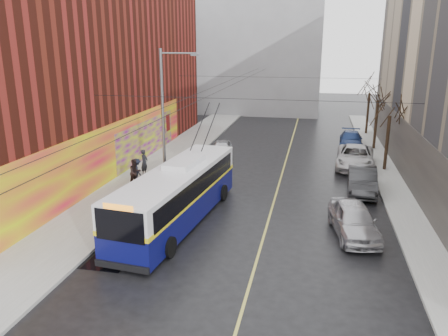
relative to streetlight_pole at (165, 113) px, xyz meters
The scene contains 22 objects.
ground 12.70m from the streetlight_pole, 58.46° to the right, with size 140.00×140.00×0.00m, color black.
sidewalk_left 5.50m from the streetlight_pole, 132.95° to the left, with size 4.00×60.00×0.15m, color gray.
sidewalk_right 16.00m from the streetlight_pole, ahead, with size 2.00×60.00×0.15m, color gray.
lane_line 9.89m from the streetlight_pole, 27.64° to the left, with size 0.12×50.00×0.01m, color #BFB74C.
building_left 10.84m from the streetlight_pole, 157.92° to the left, with size 12.11×36.00×14.00m.
building_far 35.24m from the streetlight_pole, 89.77° to the left, with size 20.50×12.10×18.00m.
streetlight_pole is the anchor object (origin of this frame).
catenary_wires 6.14m from the streetlight_pole, 52.95° to the left, with size 18.00×60.00×0.22m.
tree_near 16.28m from the streetlight_pole, 21.62° to the left, with size 3.20×3.20×6.40m.
tree_mid 19.96m from the streetlight_pole, 40.65° to the left, with size 3.20×3.20×6.68m.
tree_far 25.09m from the streetlight_pole, 52.88° to the left, with size 3.20×3.20×6.57m.
puddle 11.89m from the streetlight_pole, 84.56° to the right, with size 2.15×3.12×0.01m, color black.
pigeons_flying 4.46m from the streetlight_pole, ahead, with size 2.21×1.60×1.49m.
trolleybus 7.82m from the streetlight_pole, 66.06° to the right, with size 3.76×12.16×5.69m.
parked_car_a 14.16m from the streetlight_pole, 27.93° to the right, with size 1.94×4.83×1.65m, color #BBBAC0.
parked_car_b 13.63m from the streetlight_pole, ahead, with size 1.73×4.97×1.64m, color #2B2C2E.
parked_car_c 15.11m from the streetlight_pole, 26.79° to the left, with size 2.78×6.04×1.68m, color #BCBCBE.
parked_car_d 19.30m from the streetlight_pole, 45.84° to the left, with size 2.03×4.98×1.45m, color navy.
following_car 8.98m from the streetlight_pole, 74.17° to the left, with size 1.65×4.11×1.40m, color silver.
pedestrian_a 4.32m from the streetlight_pole, 157.93° to the left, with size 0.69×0.45×1.88m, color black.
pedestrian_b 4.44m from the streetlight_pole, 133.94° to the right, with size 0.90×0.70×1.84m, color black.
pedestrian_c 4.38m from the streetlight_pole, 156.11° to the right, with size 1.06×0.61×1.64m, color black.
Camera 1 is at (3.71, -17.48, 9.32)m, focal length 35.00 mm.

